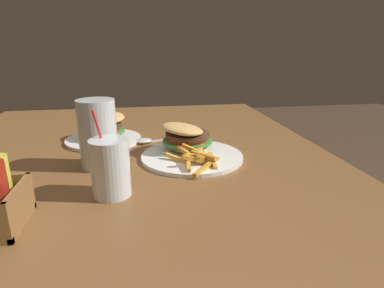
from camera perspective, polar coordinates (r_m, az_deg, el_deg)
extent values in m
cube|color=brown|center=(0.81, -11.28, -4.86)|extent=(1.50, 1.10, 0.03)
cylinder|color=brown|center=(1.64, 7.14, -6.15)|extent=(0.09, 0.09, 0.67)
cylinder|color=brown|center=(1.66, -26.82, -7.73)|extent=(0.09, 0.09, 0.67)
cylinder|color=white|center=(0.84, 0.00, -2.23)|extent=(0.27, 0.27, 0.01)
ellipsoid|color=tan|center=(0.88, -0.79, -0.24)|extent=(0.16, 0.14, 0.02)
cylinder|color=#428438|center=(0.88, -0.79, 0.57)|extent=(0.17, 0.17, 0.01)
cylinder|color=red|center=(0.88, -0.80, 1.04)|extent=(0.14, 0.14, 0.01)
cylinder|color=#4C2D1E|center=(0.87, -0.80, 1.67)|extent=(0.15, 0.15, 0.01)
ellipsoid|color=tan|center=(0.86, -1.77, 2.71)|extent=(0.16, 0.14, 0.04)
cube|color=gold|center=(0.79, -0.47, -1.92)|extent=(0.08, 0.06, 0.03)
cube|color=gold|center=(0.75, -0.62, -3.29)|extent=(0.07, 0.02, 0.02)
cube|color=gold|center=(0.74, 2.30, -4.19)|extent=(0.07, 0.07, 0.02)
cube|color=gold|center=(0.77, 3.84, -3.30)|extent=(0.06, 0.01, 0.02)
cube|color=gold|center=(0.81, 0.94, -1.38)|extent=(0.06, 0.05, 0.02)
cube|color=gold|center=(0.78, 0.66, -2.12)|extent=(0.07, 0.01, 0.03)
cube|color=gold|center=(0.78, 3.00, -2.50)|extent=(0.04, 0.06, 0.03)
cube|color=gold|center=(0.81, 0.78, -1.29)|extent=(0.04, 0.08, 0.04)
cube|color=gold|center=(0.76, 0.74, -2.79)|extent=(0.02, 0.07, 0.03)
cube|color=gold|center=(0.79, 2.57, -2.24)|extent=(0.05, 0.04, 0.01)
cube|color=gold|center=(0.78, 2.07, -2.05)|extent=(0.06, 0.05, 0.01)
cube|color=gold|center=(0.79, -2.73, -2.57)|extent=(0.05, 0.06, 0.02)
cube|color=gold|center=(0.78, 0.68, -2.09)|extent=(0.01, 0.06, 0.01)
cylinder|color=silver|center=(0.79, -16.37, 1.71)|extent=(0.09, 0.09, 0.16)
cylinder|color=#B26B19|center=(0.80, -16.33, 1.16)|extent=(0.08, 0.08, 0.15)
cylinder|color=silver|center=(0.65, -14.29, -4.14)|extent=(0.08, 0.08, 0.12)
cylinder|color=orange|center=(0.65, -14.17, -5.55)|extent=(0.07, 0.07, 0.08)
cylinder|color=red|center=(0.65, -15.16, -1.25)|extent=(0.02, 0.04, 0.17)
ellipsoid|color=silver|center=(0.98, -8.60, 0.57)|extent=(0.05, 0.06, 0.01)
cube|color=silver|center=(1.00, -4.43, 0.86)|extent=(0.04, 0.11, 0.00)
cylinder|color=white|center=(1.02, -15.41, 0.76)|extent=(0.23, 0.23, 0.01)
ellipsoid|color=tan|center=(1.02, -15.48, 1.56)|extent=(0.13, 0.15, 0.02)
cylinder|color=#428438|center=(1.01, -15.54, 2.29)|extent=(0.16, 0.16, 0.01)
cylinder|color=red|center=(1.01, -15.58, 2.70)|extent=(0.13, 0.13, 0.01)
cylinder|color=#4C2D1E|center=(1.01, -15.62, 3.25)|extent=(0.14, 0.14, 0.01)
ellipsoid|color=tan|center=(1.02, -15.37, 4.50)|extent=(0.14, 0.15, 0.04)
cube|color=brown|center=(0.63, -30.98, -12.00)|extent=(0.12, 0.08, 0.01)
cube|color=brown|center=(0.67, -29.72, -7.46)|extent=(0.01, 0.08, 0.07)
cube|color=brown|center=(0.61, -28.22, -9.63)|extent=(0.12, 0.01, 0.07)
cylinder|color=gold|center=(0.63, -30.75, -6.26)|extent=(0.03, 0.03, 0.10)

